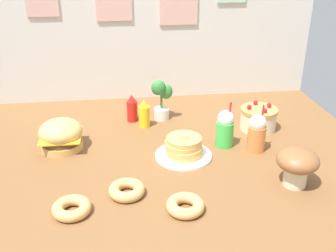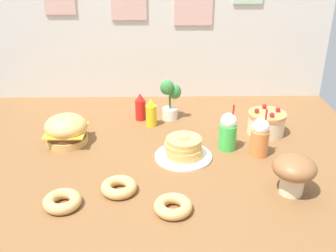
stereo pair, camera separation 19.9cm
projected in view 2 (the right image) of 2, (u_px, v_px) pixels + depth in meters
name	position (u px, v px, depth m)	size (l,w,h in m)	color
ground_plane	(159.00, 161.00, 2.04)	(2.34, 1.86, 0.02)	brown
back_wall	(159.00, 25.00, 2.65)	(2.34, 0.04, 1.02)	beige
burger	(66.00, 130.00, 2.17)	(0.23, 0.23, 0.17)	#DBA859
pancake_stack	(184.00, 149.00, 2.04)	(0.30, 0.30, 0.13)	white
layer_cake	(266.00, 123.00, 2.29)	(0.22, 0.22, 0.16)	beige
ketchup_bottle	(140.00, 107.00, 2.46)	(0.07, 0.07, 0.18)	red
mustard_bottle	(151.00, 113.00, 2.38)	(0.07, 0.07, 0.18)	yellow
cream_soda_cup	(228.00, 131.00, 2.10)	(0.10, 0.10, 0.26)	green
orange_float_cup	(260.00, 137.00, 2.04)	(0.10, 0.10, 0.26)	orange
donut_pink_glaze	(62.00, 201.00, 1.67)	(0.16, 0.16, 0.05)	tan
donut_chocolate	(119.00, 187.00, 1.76)	(0.16, 0.16, 0.05)	tan
donut_vanilla	(173.00, 206.00, 1.64)	(0.16, 0.16, 0.05)	tan
potted_plant	(170.00, 98.00, 2.44)	(0.13, 0.10, 0.27)	white
mushroom_stool	(294.00, 171.00, 1.72)	(0.19, 0.19, 0.18)	beige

